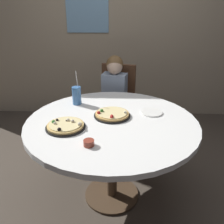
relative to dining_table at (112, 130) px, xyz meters
The scene contains 10 objects.
ground_plane 0.66m from the dining_table, ahead, with size 8.00×8.00×0.00m, color #4C4238.
wall_with_window 2.02m from the dining_table, 90.05° to the left, with size 5.20×0.14×2.90m.
dining_table is the anchor object (origin of this frame).
chair_wooden 0.97m from the dining_table, 88.77° to the left, with size 0.48×0.48×0.95m.
diner_child 0.81m from the dining_table, 91.25° to the left, with size 0.33×0.43×1.08m.
pizza_veggie 0.13m from the dining_table, 92.75° to the left, with size 0.29×0.29×0.05m.
pizza_cheese 0.37m from the dining_table, 158.45° to the right, with size 0.29×0.29×0.05m.
soda_cup 0.49m from the dining_table, 134.63° to the left, with size 0.08×0.08×0.31m.
sauce_bowl 0.41m from the dining_table, 109.86° to the right, with size 0.07×0.07×0.04m, color brown.
plate_small 0.37m from the dining_table, 25.28° to the left, with size 0.18×0.18×0.01m, color white.
Camera 1 is at (0.06, -1.69, 1.58)m, focal length 38.83 mm.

